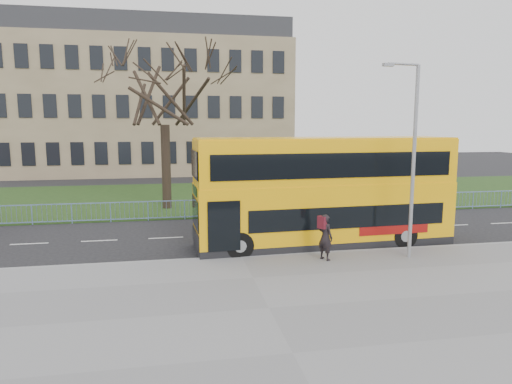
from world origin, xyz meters
The scene contains 10 objects.
ground centered at (0.00, 0.00, 0.00)m, with size 120.00×120.00×0.00m, color black.
pavement centered at (0.00, -6.75, 0.06)m, with size 80.00×10.50×0.12m, color slate.
kerb centered at (0.00, -1.55, 0.07)m, with size 80.00×0.20×0.14m, color gray.
grass_verge centered at (0.00, 14.30, 0.04)m, with size 80.00×15.40×0.08m, color #1B3312.
guard_railing centered at (0.00, 6.60, 0.55)m, with size 40.00×0.12×1.10m, color #708FC8, non-canonical shape.
bare_tree centered at (-3.00, 10.00, 6.26)m, with size 8.65×8.65×12.36m, color black, non-canonical shape.
civic_building centered at (-5.00, 35.00, 7.00)m, with size 30.00×15.00×14.00m, color #816F52.
yellow_bus centered at (3.86, -0.13, 2.51)m, with size 11.27×3.18×4.68m.
pedestrian centered at (3.10, -2.56, 1.01)m, with size 0.65×0.43×1.78m, color black.
street_lamp centered at (6.38, -2.82, 4.18)m, with size 1.57×0.33×7.40m.
Camera 1 is at (-2.58, -18.82, 5.30)m, focal length 32.00 mm.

